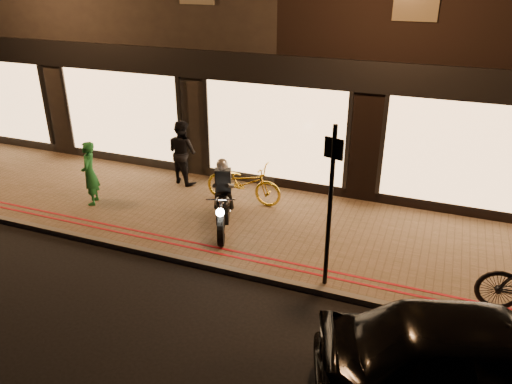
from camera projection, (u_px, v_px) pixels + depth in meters
ground at (206, 270)px, 9.72m from camera, size 90.00×90.00×0.00m
sidewalk at (245, 222)px, 11.39m from camera, size 50.00×4.00×0.12m
kerb_stone at (207, 266)px, 9.74m from camera, size 50.00×0.14×0.12m
red_kerb_lines at (218, 250)px, 10.14m from camera, size 50.00×0.26×0.01m
building_row at (330, 5)px, 15.56m from camera, size 48.00×10.11×8.50m
motorcycle at (223, 203)px, 10.75m from camera, size 0.86×1.86×1.59m
sign_post at (330, 200)px, 8.42m from camera, size 0.34×0.14×3.00m
bicycle_gold at (243, 183)px, 12.01m from camera, size 1.92×0.68×1.01m
person_green at (90, 173)px, 11.84m from camera, size 0.58×0.67×1.56m
person_dark at (182, 152)px, 12.97m from camera, size 0.98×0.87×1.70m
parked_car at (482, 362)px, 6.46m from camera, size 4.63×2.98×1.47m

